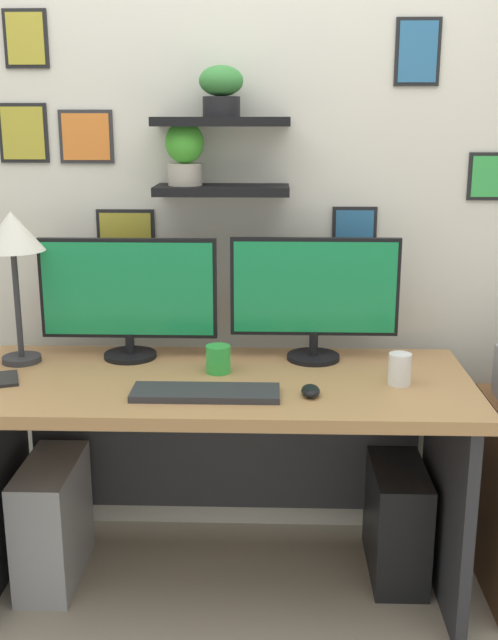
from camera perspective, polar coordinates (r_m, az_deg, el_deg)
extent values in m
plane|color=tan|center=(2.78, -2.22, -19.13)|extent=(8.00, 8.00, 0.00)
cube|color=silver|center=(2.75, -1.85, 10.62)|extent=(4.40, 0.04, 2.70)
cube|color=black|center=(2.64, -2.01, 9.63)|extent=(0.45, 0.20, 0.03)
cube|color=black|center=(2.62, -2.06, 14.53)|extent=(0.45, 0.20, 0.03)
cylinder|color=#B2A899|center=(2.64, -4.77, 10.73)|extent=(0.12, 0.12, 0.07)
ellipsoid|color=green|center=(2.64, -4.82, 13.02)|extent=(0.13, 0.13, 0.14)
cylinder|color=black|center=(2.62, -2.07, 15.56)|extent=(0.12, 0.12, 0.06)
ellipsoid|color=#39843B|center=(2.63, -2.08, 17.34)|extent=(0.15, 0.15, 0.10)
cube|color=black|center=(2.76, 7.82, 6.43)|extent=(0.16, 0.02, 0.18)
cube|color=teal|center=(2.75, 7.84, 6.41)|extent=(0.13, 0.00, 0.16)
cube|color=black|center=(2.85, -16.40, 13.18)|extent=(0.17, 0.02, 0.20)
cube|color=gold|center=(2.85, -16.45, 13.17)|extent=(0.15, 0.00, 0.18)
cube|color=black|center=(2.83, 18.00, 10.11)|extent=(0.21, 0.02, 0.16)
cube|color=green|center=(2.82, 18.05, 10.10)|extent=(0.18, 0.00, 0.14)
cube|color=black|center=(2.77, 12.42, 18.88)|extent=(0.15, 0.02, 0.22)
cube|color=teal|center=(2.76, 12.45, 18.89)|extent=(0.13, 0.00, 0.19)
cube|color=black|center=(2.86, -16.23, 19.43)|extent=(0.15, 0.02, 0.19)
cube|color=gold|center=(2.85, -16.29, 19.44)|extent=(0.13, 0.00, 0.17)
cube|color=black|center=(2.80, -9.11, 5.92)|extent=(0.21, 0.02, 0.22)
cube|color=gold|center=(2.79, -9.14, 5.89)|extent=(0.18, 0.00, 0.19)
cube|color=#2D2D33|center=(2.79, -11.99, 13.18)|extent=(0.19, 0.02, 0.18)
cube|color=orange|center=(2.79, -12.03, 13.17)|extent=(0.16, 0.00, 0.16)
cube|color=tan|center=(2.45, -2.39, -4.80)|extent=(1.61, 0.68, 0.04)
cube|color=#2D2D33|center=(2.65, 14.41, -12.48)|extent=(0.04, 0.62, 0.71)
cube|color=#2D2D33|center=(2.85, -1.87, -9.21)|extent=(1.41, 0.02, 0.50)
cylinder|color=black|center=(2.68, -8.81, -2.60)|extent=(0.18, 0.18, 0.02)
cylinder|color=black|center=(2.66, -8.84, -1.75)|extent=(0.03, 0.03, 0.07)
cube|color=black|center=(2.63, -8.97, 2.34)|extent=(0.60, 0.02, 0.34)
cube|color=#198C4C|center=(2.61, -9.02, 2.27)|extent=(0.58, 0.00, 0.32)
cylinder|color=black|center=(2.63, 4.79, -2.76)|extent=(0.18, 0.18, 0.02)
cylinder|color=black|center=(2.62, 4.82, -1.74)|extent=(0.03, 0.03, 0.08)
cube|color=black|center=(2.58, 4.90, 2.47)|extent=(0.57, 0.02, 0.33)
cube|color=#198C4C|center=(2.57, 4.91, 2.41)|extent=(0.54, 0.00, 0.31)
cube|color=#2D2D33|center=(2.29, -3.25, -5.42)|extent=(0.44, 0.14, 0.02)
ellipsoid|color=black|center=(2.30, 4.60, -5.27)|extent=(0.06, 0.09, 0.03)
cylinder|color=#2D2D33|center=(2.71, -16.53, -2.79)|extent=(0.13, 0.13, 0.02)
cylinder|color=#2D2D33|center=(2.66, -16.83, 1.12)|extent=(0.02, 0.02, 0.36)
cone|color=white|center=(2.62, -17.23, 6.32)|extent=(0.21, 0.21, 0.13)
cube|color=black|center=(2.54, -17.58, -4.19)|extent=(0.11, 0.16, 0.01)
cylinder|color=green|center=(2.48, -2.40, -2.92)|extent=(0.08, 0.08, 0.09)
cylinder|color=white|center=(2.41, 11.13, -3.61)|extent=(0.07, 0.07, 0.10)
cube|color=#99999E|center=(2.80, -14.38, -14.27)|extent=(0.18, 0.40, 0.42)
cube|color=black|center=(2.80, 10.89, -14.31)|extent=(0.18, 0.40, 0.40)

